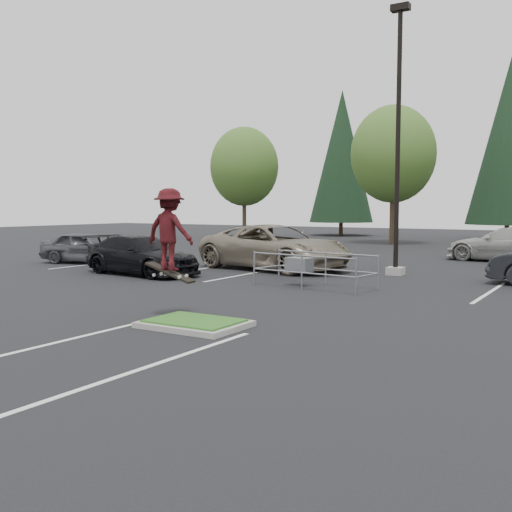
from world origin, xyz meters
The scene contains 14 objects.
ground centered at (0.00, 0.00, 0.00)m, with size 120.00×120.00×0.00m, color black.
grass_median centered at (0.00, 0.00, 0.08)m, with size 2.20×1.60×0.16m.
stall_lines centered at (-1.35, 6.02, 0.00)m, with size 22.62×17.60×0.01m.
light_pole centered at (0.50, 12.00, 4.56)m, with size 0.70×0.60×10.12m.
decid_a centered at (-18.01, 30.03, 5.58)m, with size 5.44×5.44×8.91m.
decid_b centered at (-6.01, 30.53, 6.04)m, with size 5.89×5.89×9.64m.
conif_a centered at (-14.00, 40.00, 7.10)m, with size 5.72×5.72×13.00m.
conif_b centered at (0.00, 40.50, 7.85)m, with size 6.38×6.38×14.50m.
cart_corral centered at (-1.06, 7.22, 0.71)m, with size 4.14×1.96×1.13m.
skateboarder centered at (-1.20, 0.63, 2.08)m, with size 1.27×0.76×2.21m.
car_l_tan centered at (-4.50, 11.35, 0.93)m, with size 3.10×6.72×1.87m, color gray.
car_l_black centered at (-8.00, 7.00, 0.75)m, with size 2.11×5.19×1.51m, color black.
car_l_grey centered at (-13.30, 9.11, 0.74)m, with size 1.74×4.33×1.47m, color #434549.
car_far_silver centered at (3.35, 20.17, 0.84)m, with size 2.34×5.76×1.67m, color #AFAFAA.
Camera 1 is at (7.93, -10.31, 2.64)m, focal length 42.00 mm.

